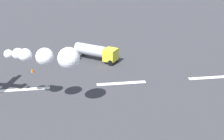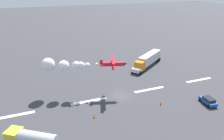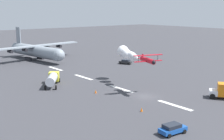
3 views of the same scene
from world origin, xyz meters
name	(u,v)px [view 1 (image 1 of 3)]	position (x,y,z in m)	size (l,w,h in m)	color
runway_stripe_4	(24,89)	(7.68, 0.00, 0.01)	(8.00, 0.90, 0.01)	white
runway_stripe_5	(121,83)	(23.05, 0.00, 0.01)	(8.00, 0.90, 0.01)	white
runway_stripe_6	(212,77)	(38.41, 0.00, 0.01)	(8.00, 0.90, 0.01)	white
stunt_biplane_red	(40,56)	(11.01, -5.15, 7.23)	(18.28, 9.62, 2.97)	red
fuel_tanker_truck	(97,52)	(20.17, 10.74, 1.73)	(8.23, 6.93, 2.90)	yellow
traffic_cone_far	(32,70)	(8.50, 6.65, 0.38)	(0.44, 0.44, 0.75)	orange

